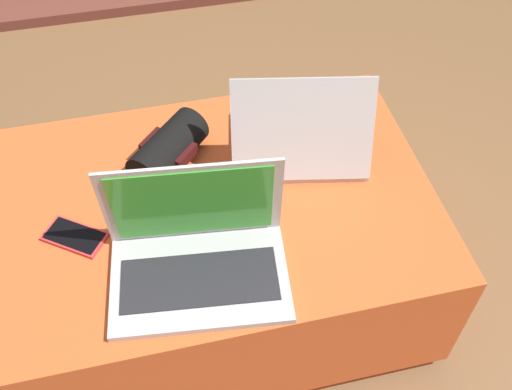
% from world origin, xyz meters
% --- Properties ---
extents(ground_plane, '(14.00, 14.00, 0.00)m').
position_xyz_m(ground_plane, '(0.00, 0.00, 0.00)').
color(ground_plane, brown).
extents(ottoman, '(1.02, 0.71, 0.40)m').
position_xyz_m(ottoman, '(0.00, 0.00, 0.20)').
color(ottoman, maroon).
rests_on(ottoman, ground_plane).
extents(laptop_near, '(0.39, 0.28, 0.25)m').
position_xyz_m(laptop_near, '(-0.07, -0.18, 0.45)').
color(laptop_near, '#B7B7BC').
rests_on(laptop_near, ottoman).
extents(laptop_far, '(0.37, 0.31, 0.25)m').
position_xyz_m(laptop_far, '(0.23, 0.09, 0.45)').
color(laptop_far, silver).
rests_on(laptop_far, ottoman).
extents(cell_phone, '(0.15, 0.14, 0.01)m').
position_xyz_m(cell_phone, '(-0.32, -0.04, 0.40)').
color(cell_phone, red).
rests_on(cell_phone, ottoman).
extents(wrist_brace, '(0.21, 0.22, 0.10)m').
position_xyz_m(wrist_brace, '(-0.09, 0.14, 0.45)').
color(wrist_brace, black).
rests_on(wrist_brace, ottoman).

